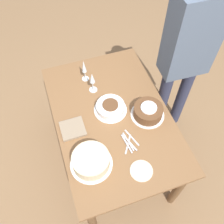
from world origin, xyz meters
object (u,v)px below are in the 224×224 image
cake_back_decorated (91,161)px  wine_glass_near (84,67)px  person_cutting (188,50)px  cake_center_white (110,107)px  cake_front_chocolate (148,111)px  wine_glass_far (92,79)px

cake_back_decorated → wine_glass_near: size_ratio=1.37×
wine_glass_near → person_cutting: bearing=-106.7°
cake_center_white → cake_back_decorated: 0.49m
cake_front_chocolate → wine_glass_far: wine_glass_far is taller
cake_back_decorated → person_cutting: 1.17m
cake_center_white → wine_glass_near: (0.40, 0.10, 0.11)m
cake_center_white → person_cutting: 0.78m
cake_front_chocolate → person_cutting: person_cutting is taller
cake_center_white → person_cutting: size_ratio=0.15×
cake_back_decorated → wine_glass_far: bearing=-17.5°
cake_center_white → wine_glass_far: bearing=16.4°
cake_front_chocolate → person_cutting: size_ratio=0.15×
person_cutting → cake_center_white: bearing=14.2°
cake_front_chocolate → wine_glass_far: size_ratio=1.35×
wine_glass_far → cake_front_chocolate: bearing=-139.0°
cake_back_decorated → wine_glass_far: wine_glass_far is taller
wine_glass_near → wine_glass_far: size_ratio=1.10×
wine_glass_near → cake_back_decorated: bearing=167.6°
cake_center_white → wine_glass_far: (0.25, 0.07, 0.10)m
wine_glass_far → person_cutting: 0.81m
cake_back_decorated → person_cutting: person_cutting is taller
cake_front_chocolate → wine_glass_near: 0.66m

